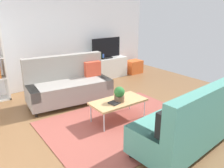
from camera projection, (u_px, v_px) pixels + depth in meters
ground_plane at (111, 120)px, 4.62m from camera, size 7.68×7.68×0.00m
wall_far at (52, 35)px, 6.30m from camera, size 6.40×0.12×2.90m
area_rug at (122, 124)px, 4.44m from camera, size 2.90×2.20×0.01m
couch_beige at (69, 85)px, 5.36m from camera, size 1.98×1.04×1.10m
couch_green at (189, 123)px, 3.55m from camera, size 1.97×1.00×1.10m
coffee_table at (118, 102)px, 4.50m from camera, size 1.10×0.56×0.42m
tv_console at (106, 68)px, 7.29m from camera, size 1.40×0.44×0.64m
tv at (106, 49)px, 7.07m from camera, size 1.00×0.20×0.64m
storage_trunk at (134, 67)px, 7.86m from camera, size 0.52×0.40×0.44m
potted_plant at (119, 94)px, 4.40m from camera, size 0.21×0.21×0.31m
table_book_0 at (115, 102)px, 4.37m from camera, size 0.27×0.22×0.03m
vase_0 at (89, 58)px, 6.88m from camera, size 0.12×0.12×0.15m
vase_1 at (94, 57)px, 6.98m from camera, size 0.10×0.10×0.16m
bottle_0 at (100, 56)px, 6.99m from camera, size 0.05×0.05×0.22m
bottle_1 at (103, 56)px, 7.05m from camera, size 0.06×0.06×0.16m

